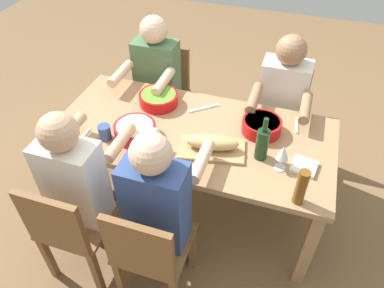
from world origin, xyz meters
TOP-DOWN VIEW (x-y plane):
  - ground_plane at (0.00, 0.00)m, footprint 8.00×8.00m
  - dining_table at (0.00, 0.00)m, footprint 1.82×0.87m
  - chair_far_right at (0.50, 0.76)m, footprint 0.40×0.40m
  - diner_far_right at (0.50, 0.57)m, footprint 0.41×0.53m
  - chair_near_left at (-0.50, -0.76)m, footprint 0.40×0.40m
  - diner_near_left at (-0.50, -0.57)m, footprint 0.41×0.53m
  - chair_far_left at (-0.50, 0.76)m, footprint 0.40×0.40m
  - diner_far_left at (-0.50, 0.57)m, footprint 0.41×0.53m
  - chair_near_center at (0.00, -0.76)m, footprint 0.40×0.40m
  - diner_near_center at (0.00, -0.57)m, footprint 0.41×0.53m
  - serving_bowl_salad at (-0.32, 0.22)m, footprint 0.27×0.27m
  - serving_bowl_pasta at (-0.33, -0.16)m, footprint 0.26×0.26m
  - serving_bowl_greens at (0.42, 0.14)m, footprint 0.25×0.25m
  - cutting_board at (0.17, -0.13)m, footprint 0.43×0.29m
  - bread_loaf at (0.17, -0.13)m, footprint 0.33×0.17m
  - wine_bottle at (0.46, -0.10)m, footprint 0.08×0.08m
  - beer_bottle at (0.71, -0.37)m, footprint 0.06×0.06m
  - wine_glass at (0.59, -0.15)m, footprint 0.08×0.08m
  - fork_far_right at (0.64, 0.27)m, footprint 0.03×0.17m
  - cup_near_left at (-0.50, -0.24)m, footprint 0.08×0.08m
  - fork_near_left at (-0.64, -0.27)m, footprint 0.02×0.17m
  - fork_near_center at (-0.14, -0.27)m, footprint 0.03×0.17m
  - carving_knife at (-0.00, 0.26)m, footprint 0.19×0.17m
  - napkin_stack at (0.72, -0.11)m, footprint 0.16×0.16m

SIDE VIEW (x-z plane):
  - ground_plane at x=0.00m, z-range 0.00..0.00m
  - chair_far_right at x=0.50m, z-range 0.06..0.91m
  - chair_near_left at x=-0.50m, z-range 0.06..0.91m
  - chair_far_left at x=-0.50m, z-range 0.06..0.91m
  - chair_near_center at x=0.00m, z-range 0.06..0.91m
  - dining_table at x=0.00m, z-range 0.28..1.02m
  - diner_far_right at x=0.50m, z-range 0.10..1.30m
  - diner_near_left at x=-0.50m, z-range 0.10..1.30m
  - diner_far_left at x=-0.50m, z-range 0.10..1.30m
  - diner_near_center at x=0.00m, z-range 0.10..1.30m
  - fork_far_right at x=0.64m, z-range 0.74..0.75m
  - fork_near_left at x=-0.64m, z-range 0.74..0.75m
  - fork_near_center at x=-0.14m, z-range 0.74..0.75m
  - carving_knife at x=0.00m, z-range 0.74..0.75m
  - cutting_board at x=0.17m, z-range 0.74..0.76m
  - napkin_stack at x=0.72m, z-range 0.74..0.76m
  - serving_bowl_salad at x=-0.32m, z-range 0.75..0.83m
  - cup_near_left at x=-0.50m, z-range 0.74..0.84m
  - serving_bowl_pasta at x=-0.33m, z-range 0.75..0.83m
  - serving_bowl_greens at x=0.42m, z-range 0.75..0.84m
  - bread_loaf at x=0.17m, z-range 0.76..0.85m
  - wine_bottle at x=0.46m, z-range 0.70..0.99m
  - beer_bottle at x=0.71m, z-range 0.74..0.96m
  - wine_glass at x=0.59m, z-range 0.77..0.94m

